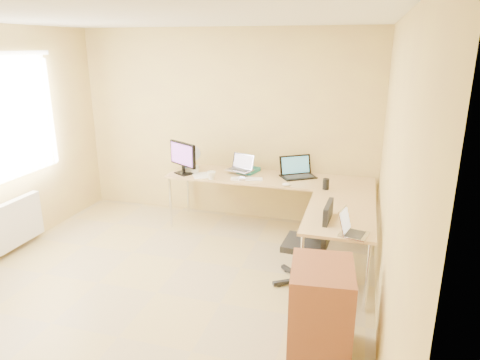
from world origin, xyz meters
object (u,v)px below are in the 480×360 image
(monitor, at_px, (183,158))
(office_chair, at_px, (305,238))
(desk_return, at_px, (338,244))
(desk_fan, at_px, (194,157))
(keyboard, at_px, (247,179))
(laptop_black, at_px, (298,167))
(cabinet, at_px, (320,313))
(desk_main, at_px, (268,203))
(laptop_center, at_px, (240,163))
(water_bottle, at_px, (186,161))
(mug, at_px, (211,175))
(laptop_return, at_px, (355,225))

(monitor, relative_size, office_chair, 0.55)
(desk_return, xyz_separation_m, desk_fan, (-2.10, 1.20, 0.51))
(monitor, bearing_deg, keyboard, 29.41)
(laptop_black, distance_m, desk_fan, 1.49)
(office_chair, xyz_separation_m, cabinet, (0.27, -1.04, -0.14))
(desk_main, xyz_separation_m, keyboard, (-0.25, -0.19, 0.37))
(desk_main, xyz_separation_m, desk_return, (0.98, -1.00, 0.00))
(laptop_center, distance_m, keyboard, 0.30)
(desk_return, bearing_deg, water_bottle, 156.29)
(laptop_center, distance_m, desk_fan, 0.74)
(keyboard, xyz_separation_m, mug, (-0.44, -0.11, 0.04))
(mug, bearing_deg, monitor, 163.58)
(mug, xyz_separation_m, laptop_return, (1.81, -1.25, 0.04))
(water_bottle, bearing_deg, office_chair, -33.16)
(laptop_center, height_order, laptop_return, laptop_center)
(desk_main, height_order, office_chair, office_chair)
(desk_return, height_order, laptop_return, laptop_return)
(monitor, bearing_deg, mug, 14.29)
(keyboard, bearing_deg, desk_main, 24.25)
(desk_return, height_order, monitor, monitor)
(desk_return, height_order, office_chair, office_chair)
(laptop_center, xyz_separation_m, laptop_return, (1.53, -1.57, -0.06))
(desk_return, bearing_deg, cabinet, -92.33)
(desk_main, bearing_deg, keyboard, -143.04)
(desk_main, bearing_deg, laptop_center, 175.73)
(monitor, height_order, mug, monitor)
(water_bottle, distance_m, desk_fan, 0.28)
(keyboard, bearing_deg, monitor, 165.99)
(laptop_center, bearing_deg, laptop_return, -26.56)
(water_bottle, bearing_deg, desk_fan, 90.00)
(laptop_black, height_order, water_bottle, water_bottle)
(laptop_return, bearing_deg, monitor, 71.82)
(desk_return, bearing_deg, monitor, 158.40)
(laptop_center, relative_size, office_chair, 0.35)
(desk_return, relative_size, laptop_center, 4.02)
(monitor, bearing_deg, laptop_return, -0.72)
(monitor, relative_size, laptop_black, 1.17)
(laptop_black, xyz_separation_m, desk_fan, (-1.49, 0.10, 0.01))
(cabinet, bearing_deg, desk_main, 106.05)
(keyboard, distance_m, office_chair, 1.41)
(cabinet, bearing_deg, keyboard, 113.28)
(desk_main, height_order, water_bottle, water_bottle)
(laptop_return, xyz_separation_m, office_chair, (-0.47, 0.30, -0.33))
(laptop_center, distance_m, cabinet, 2.72)
(desk_main, bearing_deg, mug, -156.57)
(laptop_center, relative_size, keyboard, 0.80)
(laptop_return, bearing_deg, laptop_center, 57.45)
(desk_main, xyz_separation_m, laptop_black, (0.36, 0.10, 0.50))
(laptop_center, bearing_deg, desk_fan, -174.00)
(desk_return, distance_m, cabinet, 1.28)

